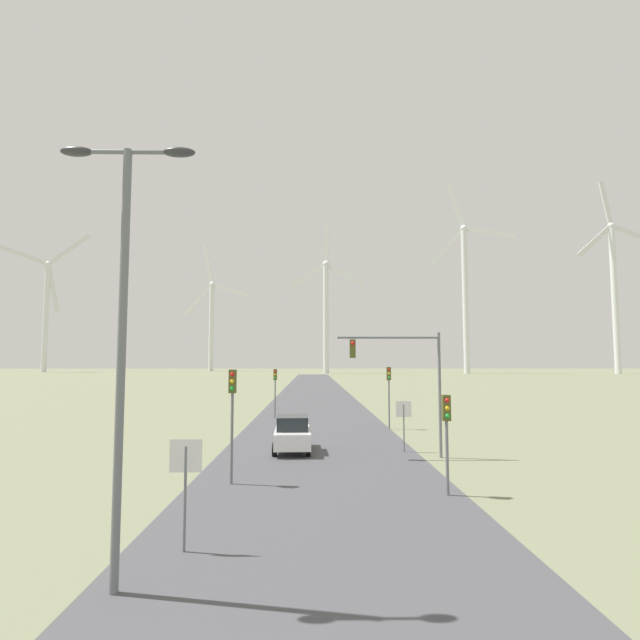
{
  "coord_description": "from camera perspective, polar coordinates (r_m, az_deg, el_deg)",
  "views": [
    {
      "loc": [
        -0.37,
        -3.79,
        4.65
      ],
      "look_at": [
        0.0,
        18.84,
        6.51
      ],
      "focal_mm": 28.0,
      "sensor_mm": 36.0,
      "label": 1
    }
  ],
  "objects": [
    {
      "name": "wind_turbine_right",
      "position": [
        195.94,
        16.25,
        3.8
      ],
      "size": [
        30.57,
        11.68,
        73.31
      ],
      "color": "silver",
      "rests_on": "ground"
    },
    {
      "name": "road_surface",
      "position": [
        52.0,
        -0.53,
        -9.82
      ],
      "size": [
        10.0,
        240.0,
        0.01
      ],
      "color": "#47474C",
      "rests_on": "ground"
    },
    {
      "name": "traffic_light_mast_overhead",
      "position": [
        24.77,
        9.52,
        -5.32
      ],
      "size": [
        5.06,
        0.35,
        6.05
      ],
      "color": "slate",
      "rests_on": "ground"
    },
    {
      "name": "traffic_light_post_near_left",
      "position": [
        19.65,
        -9.99,
        -9.0
      ],
      "size": [
        0.28,
        0.33,
        4.32
      ],
      "color": "slate",
      "rests_on": "ground"
    },
    {
      "name": "traffic_light_post_mid_left",
      "position": [
        41.23,
        -5.15,
        -7.08
      ],
      "size": [
        0.28,
        0.33,
        3.99
      ],
      "color": "slate",
      "rests_on": "ground"
    },
    {
      "name": "streetlamp",
      "position": [
        11.26,
        -21.59,
        1.67
      ],
      "size": [
        2.9,
        0.32,
        9.25
      ],
      "color": "slate",
      "rests_on": "ground"
    },
    {
      "name": "wind_turbine_far_left",
      "position": [
        242.21,
        -28.79,
        1.58
      ],
      "size": [
        34.1,
        13.51,
        60.64
      ],
      "color": "silver",
      "rests_on": "ground"
    },
    {
      "name": "traffic_light_post_mid_right",
      "position": [
        34.96,
        7.88,
        -7.21
      ],
      "size": [
        0.28,
        0.34,
        4.23
      ],
      "color": "slate",
      "rests_on": "ground"
    },
    {
      "name": "wind_turbine_far_right",
      "position": [
        212.56,
        30.58,
        3.48
      ],
      "size": [
        30.23,
        2.6,
        71.61
      ],
      "color": "silver",
      "rests_on": "ground"
    },
    {
      "name": "stop_sign_near",
      "position": [
        13.31,
        -15.12,
        -16.49
      ],
      "size": [
        0.81,
        0.07,
        2.71
      ],
      "color": "slate",
      "rests_on": "ground"
    },
    {
      "name": "wind_turbine_center",
      "position": [
        189.38,
        0.69,
        1.66
      ],
      "size": [
        28.31,
        10.3,
        58.25
      ],
      "color": "silver",
      "rests_on": "ground"
    },
    {
      "name": "wind_turbine_left",
      "position": [
        236.47,
        -12.29,
        0.45
      ],
      "size": [
        33.25,
        12.79,
        60.13
      ],
      "color": "silver",
      "rests_on": "ground"
    },
    {
      "name": "traffic_light_post_near_right",
      "position": [
        18.38,
        14.27,
        -11.16
      ],
      "size": [
        0.28,
        0.33,
        3.45
      ],
      "color": "slate",
      "rests_on": "ground"
    },
    {
      "name": "car_approaching",
      "position": [
        26.39,
        -3.16,
        -12.84
      ],
      "size": [
        1.93,
        4.16,
        1.83
      ],
      "color": "white",
      "rests_on": "ground"
    },
    {
      "name": "stop_sign_far",
      "position": [
        26.51,
        9.55,
        -10.8
      ],
      "size": [
        0.81,
        0.07,
        2.58
      ],
      "color": "slate",
      "rests_on": "ground"
    }
  ]
}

